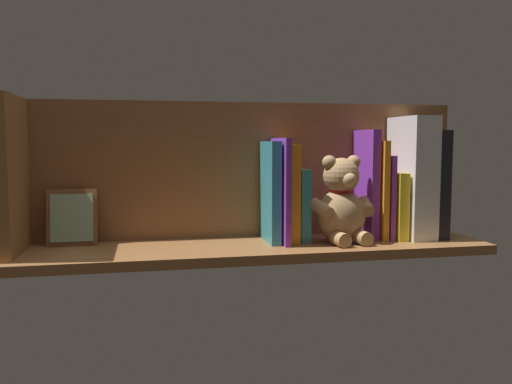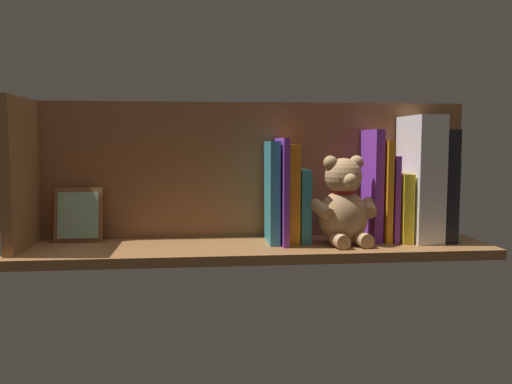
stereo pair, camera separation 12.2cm
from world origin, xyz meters
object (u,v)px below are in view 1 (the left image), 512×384
Objects in this scene: dictionary_thick_white at (412,177)px; teddy_bear at (341,204)px; picture_frame_leaning at (72,217)px; book_0 at (435,197)px.

dictionary_thick_white reaches higher than teddy_bear.
teddy_bear reaches higher than picture_frame_leaning.
picture_frame_leaning is at bearing -2.31° from book_0.
dictionary_thick_white is (7.88, 2.12, 5.27)cm from book_0.
picture_frame_leaning is at bearing -15.81° from teddy_bear.
book_0 is 89.78cm from picture_frame_leaning.
picture_frame_leaning is (81.76, -5.74, -8.57)cm from dictionary_thick_white.
picture_frame_leaning is at bearing -4.02° from dictionary_thick_white.
book_0 is 1.49× the size of picture_frame_leaning.
dictionary_thick_white reaches higher than picture_frame_leaning.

